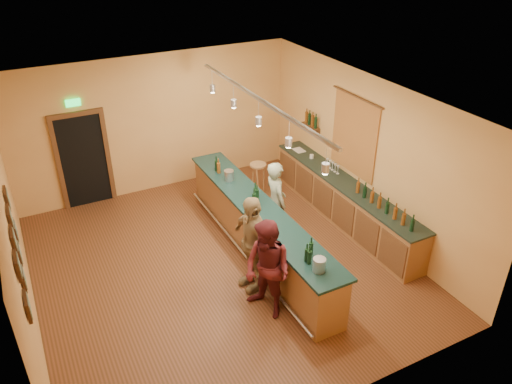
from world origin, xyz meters
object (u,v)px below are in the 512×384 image
customer_a (267,270)px  bar_stool (258,170)px  customer_b (252,243)px  tasting_bar (258,227)px  back_counter (344,202)px  bartender (276,201)px

customer_a → bar_stool: (1.70, 3.60, -0.23)m
customer_a → customer_b: 0.71m
tasting_bar → back_counter: bearing=4.8°
customer_a → customer_b: (0.08, 0.71, 0.04)m
customer_a → bar_stool: customer_a is taller
bartender → bar_stool: bearing=-13.3°
tasting_bar → customer_a: size_ratio=2.92×
bartender → customer_b: customer_b is taller
customer_a → back_counter: bearing=103.5°
tasting_bar → customer_b: (-0.55, -0.82, 0.30)m
bartender → customer_b: size_ratio=0.93×
tasting_bar → bartender: bartender is taller
bartender → customer_b: bearing=139.0°
back_counter → tasting_bar: (-2.15, -0.18, 0.12)m
customer_a → bar_stool: 3.98m
bartender → bar_stool: bartender is taller
tasting_bar → bartender: 0.68m
customer_a → customer_b: bearing=155.3°
back_counter → bar_stool: bearing=119.7°
customer_a → bar_stool: bearing=136.6°
bartender → tasting_bar: bearing=122.9°
back_counter → bartender: (-1.60, 0.13, 0.36)m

